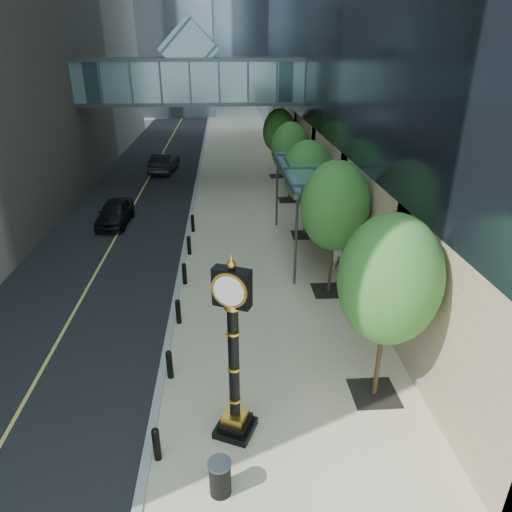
# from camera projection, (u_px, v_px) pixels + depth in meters

# --- Properties ---
(ground) EXTENTS (320.00, 320.00, 0.00)m
(ground) POSITION_uv_depth(u_px,v_px,m) (266.00, 487.00, 11.06)
(ground) COLOR gray
(ground) RESTS_ON ground
(road) EXTENTS (8.00, 180.00, 0.02)m
(road) POSITION_uv_depth(u_px,v_px,m) (164.00, 151.00, 46.89)
(road) COLOR black
(road) RESTS_ON ground
(sidewalk) EXTENTS (8.00, 180.00, 0.06)m
(sidewalk) POSITION_uv_depth(u_px,v_px,m) (241.00, 150.00, 47.38)
(sidewalk) COLOR #B6AB8C
(sidewalk) RESTS_ON ground
(curb) EXTENTS (0.25, 180.00, 0.07)m
(curb) POSITION_uv_depth(u_px,v_px,m) (203.00, 150.00, 47.13)
(curb) COLOR gray
(curb) RESTS_ON ground
(skywalk) EXTENTS (17.00, 4.20, 5.80)m
(skywalk) POSITION_uv_depth(u_px,v_px,m) (192.00, 78.00, 33.05)
(skywalk) COLOR slate
(skywalk) RESTS_ON ground
(entrance_canopy) EXTENTS (3.00, 8.00, 4.38)m
(entrance_canopy) POSITION_uv_depth(u_px,v_px,m) (312.00, 172.00, 22.22)
(entrance_canopy) COLOR #383F44
(entrance_canopy) RESTS_ON ground
(bollard_row) EXTENTS (0.20, 16.20, 0.90)m
(bollard_row) POSITION_uv_depth(u_px,v_px,m) (182.00, 292.00, 18.84)
(bollard_row) COLOR black
(bollard_row) RESTS_ON sidewalk
(street_trees) EXTENTS (2.83, 28.71, 5.81)m
(street_trees) POSITION_uv_depth(u_px,v_px,m) (311.00, 175.00, 23.33)
(street_trees) COLOR black
(street_trees) RESTS_ON sidewalk
(street_clock) EXTENTS (1.29, 1.29, 5.22)m
(street_clock) POSITION_uv_depth(u_px,v_px,m) (234.00, 365.00, 11.67)
(street_clock) COLOR black
(street_clock) RESTS_ON sidewalk
(trash_bin) EXTENTS (0.59, 0.59, 0.90)m
(trash_bin) POSITION_uv_depth(u_px,v_px,m) (220.00, 478.00, 10.70)
(trash_bin) COLOR black
(trash_bin) RESTS_ON sidewalk
(pedestrian) EXTENTS (0.72, 0.49, 1.92)m
(pedestrian) POSITION_uv_depth(u_px,v_px,m) (339.00, 249.00, 21.58)
(pedestrian) COLOR beige
(pedestrian) RESTS_ON sidewalk
(car_near) EXTENTS (1.82, 4.25, 1.43)m
(car_near) POSITION_uv_depth(u_px,v_px,m) (115.00, 212.00, 27.24)
(car_near) COLOR black
(car_near) RESTS_ON road
(car_far) EXTENTS (2.24, 4.99, 1.59)m
(car_far) POSITION_uv_depth(u_px,v_px,m) (164.00, 162.00, 38.79)
(car_far) COLOR black
(car_far) RESTS_ON road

